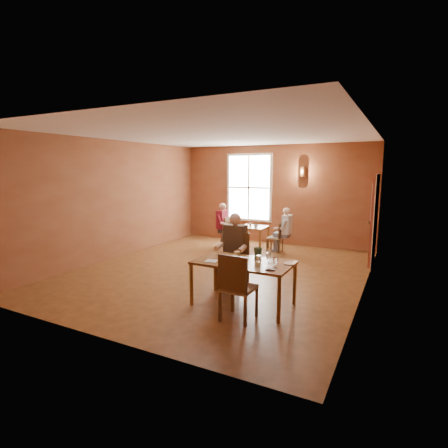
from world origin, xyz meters
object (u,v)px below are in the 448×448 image
at_px(diner_white, 276,230).
at_px(diner_maroon, 232,226).
at_px(chair_diner_main, 233,262).
at_px(main_table, 243,283).
at_px(second_table, 253,238).
at_px(chair_empty, 239,286).
at_px(chair_diner_maroon, 233,232).
at_px(chair_diner_white, 275,237).
at_px(diner_main, 233,254).

relative_size(diner_white, diner_maroon, 0.96).
bearing_deg(chair_diner_main, main_table, 127.57).
bearing_deg(second_table, chair_empty, -70.06).
distance_m(main_table, diner_maroon, 4.49).
bearing_deg(chair_empty, main_table, 108.50).
bearing_deg(diner_white, chair_diner_maroon, 90.00).
bearing_deg(diner_white, second_table, 90.00).
relative_size(chair_diner_main, diner_maroon, 0.85).
bearing_deg(diner_white, chair_diner_main, -175.18).
bearing_deg(chair_diner_maroon, diner_maroon, -90.00).
height_order(main_table, chair_empty, chair_empty).
bearing_deg(chair_empty, chair_diner_white, 103.31).
height_order(diner_main, diner_maroon, diner_main).
relative_size(second_table, chair_diner_maroon, 0.85).
relative_size(chair_diner_white, diner_white, 0.70).
height_order(chair_diner_main, diner_main, diner_main).
distance_m(chair_empty, chair_diner_white, 4.61).
height_order(chair_empty, diner_white, diner_white).
xyz_separation_m(diner_main, diner_white, (-0.28, 3.33, -0.09)).
relative_size(main_table, second_table, 2.16).
bearing_deg(diner_main, second_table, -73.93).
bearing_deg(chair_diner_main, chair_diner_white, -84.66).
bearing_deg(chair_diner_white, chair_diner_maroon, 90.00).
xyz_separation_m(chair_empty, chair_diner_white, (-0.98, 4.50, -0.10)).
xyz_separation_m(second_table, chair_diner_maroon, (-0.65, 0.00, 0.11)).
bearing_deg(second_table, diner_main, -73.93).
relative_size(main_table, chair_empty, 1.54).
bearing_deg(main_table, diner_main, 128.88).
bearing_deg(second_table, diner_white, 0.00).
bearing_deg(chair_diner_maroon, main_table, 28.11).
height_order(chair_diner_white, diner_white, diner_white).
relative_size(main_table, diner_maroon, 1.29).
distance_m(diner_main, chair_diner_maroon, 3.70).
relative_size(chair_empty, diner_white, 0.87).
bearing_deg(diner_maroon, chair_diner_maroon, 90.00).
bearing_deg(second_table, chair_diner_maroon, 180.00).
height_order(second_table, chair_diner_white, chair_diner_white).
xyz_separation_m(main_table, chair_diner_maroon, (-2.11, 3.95, 0.06)).
height_order(chair_diner_main, chair_diner_white, chair_diner_main).
distance_m(chair_diner_white, diner_maroon, 1.35).
relative_size(second_table, chair_diner_white, 0.89).
bearing_deg(diner_main, diner_maroon, -63.78).
distance_m(diner_main, chair_empty, 1.37).
bearing_deg(chair_diner_main, chair_diner_maroon, -63.99).
relative_size(chair_empty, chair_diner_white, 1.25).
bearing_deg(chair_diner_main, chair_empty, 119.26).
height_order(chair_diner_main, chair_diner_maroon, chair_diner_main).
xyz_separation_m(second_table, diner_white, (0.68, 0.00, 0.27)).
xyz_separation_m(chair_empty, diner_white, (-0.95, 4.50, 0.08)).
relative_size(diner_main, chair_diner_white, 1.66).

